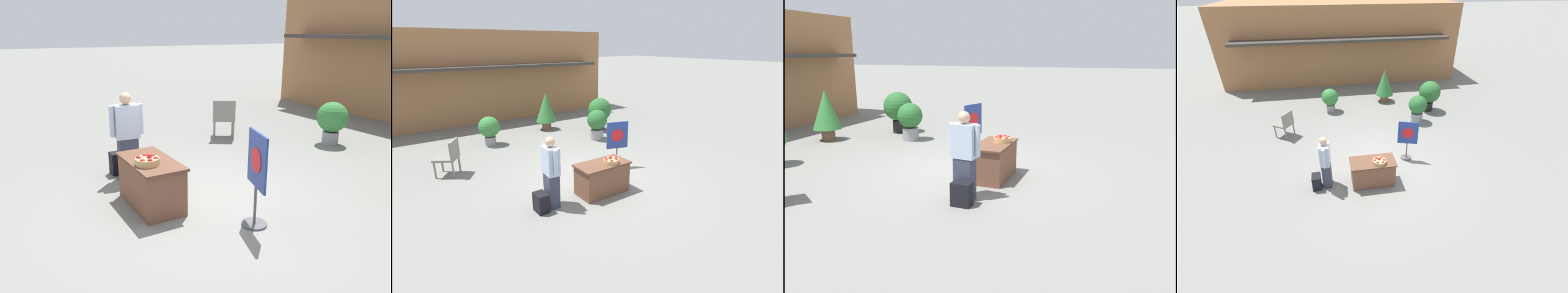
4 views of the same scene
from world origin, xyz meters
TOP-DOWN VIEW (x-y plane):
  - ground_plane at (0.00, 0.00)m, footprint 120.00×120.00m
  - display_table at (-0.36, -0.80)m, footprint 1.27×0.66m
  - apple_basket at (-0.19, -0.91)m, footprint 0.36×0.36m
  - person_visitor at (-1.64, -0.69)m, footprint 0.30×0.61m
  - backpack at (-1.95, -0.76)m, footprint 0.24×0.34m
  - poster_board at (0.94, 0.19)m, footprint 0.61×0.36m
  - patio_chair at (-3.05, 2.35)m, footprint 0.76×0.76m
  - potted_plant_far_right at (-1.34, 4.28)m, footprint 0.72×0.72m

SIDE VIEW (x-z plane):
  - ground_plane at x=0.00m, z-range 0.00..0.00m
  - backpack at x=-1.95m, z-range 0.00..0.42m
  - display_table at x=-0.36m, z-range 0.00..0.75m
  - patio_chair at x=-3.05m, z-range 0.07..1.05m
  - potted_plant_far_right at x=-1.34m, z-range 0.10..1.11m
  - poster_board at x=0.94m, z-range 0.08..1.41m
  - person_visitor at x=-1.64m, z-range 0.01..1.59m
  - apple_basket at x=-0.19m, z-range 0.72..0.89m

